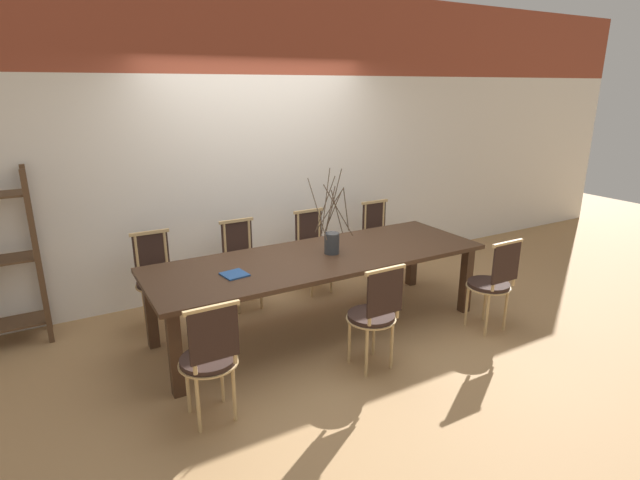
{
  "coord_description": "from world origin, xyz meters",
  "views": [
    {
      "loc": [
        -2.14,
        -3.73,
        2.21
      ],
      "look_at": [
        0.0,
        0.0,
        0.87
      ],
      "focal_mm": 28.0,
      "sensor_mm": 36.0,
      "label": 1
    }
  ],
  "objects_px": {
    "book_stack": "(235,274)",
    "shelving_rack": "(1,261)",
    "vase_centerpiece": "(332,240)",
    "chair_far_center": "(314,248)",
    "dining_table": "(320,263)",
    "chair_near_center": "(493,281)"
  },
  "relations": [
    {
      "from": "book_stack",
      "to": "shelving_rack",
      "type": "height_order",
      "value": "shelving_rack"
    },
    {
      "from": "book_stack",
      "to": "shelving_rack",
      "type": "relative_size",
      "value": 0.14
    },
    {
      "from": "dining_table",
      "to": "shelving_rack",
      "type": "bearing_deg",
      "value": 156.12
    },
    {
      "from": "vase_centerpiece",
      "to": "shelving_rack",
      "type": "bearing_deg",
      "value": 157.31
    },
    {
      "from": "chair_near_center",
      "to": "chair_far_center",
      "type": "bearing_deg",
      "value": 119.61
    },
    {
      "from": "chair_near_center",
      "to": "shelving_rack",
      "type": "relative_size",
      "value": 0.58
    },
    {
      "from": "chair_near_center",
      "to": "vase_centerpiece",
      "type": "xyz_separation_m",
      "value": [
        -1.22,
        0.84,
        0.35
      ]
    },
    {
      "from": "vase_centerpiece",
      "to": "chair_near_center",
      "type": "bearing_deg",
      "value": -34.64
    },
    {
      "from": "dining_table",
      "to": "shelving_rack",
      "type": "distance_m",
      "value": 2.75
    },
    {
      "from": "chair_far_center",
      "to": "vase_centerpiece",
      "type": "bearing_deg",
      "value": 71.86
    },
    {
      "from": "shelving_rack",
      "to": "vase_centerpiece",
      "type": "bearing_deg",
      "value": -22.69
    },
    {
      "from": "vase_centerpiece",
      "to": "shelving_rack",
      "type": "relative_size",
      "value": 0.5
    },
    {
      "from": "book_stack",
      "to": "shelving_rack",
      "type": "distance_m",
      "value": 2.04
    },
    {
      "from": "vase_centerpiece",
      "to": "book_stack",
      "type": "bearing_deg",
      "value": -175.17
    },
    {
      "from": "vase_centerpiece",
      "to": "shelving_rack",
      "type": "distance_m",
      "value": 2.86
    },
    {
      "from": "vase_centerpiece",
      "to": "book_stack",
      "type": "xyz_separation_m",
      "value": [
        -0.98,
        -0.08,
        -0.12
      ]
    },
    {
      "from": "book_stack",
      "to": "shelving_rack",
      "type": "bearing_deg",
      "value": 144.44
    },
    {
      "from": "chair_far_center",
      "to": "shelving_rack",
      "type": "distance_m",
      "value": 2.94
    },
    {
      "from": "vase_centerpiece",
      "to": "dining_table",
      "type": "bearing_deg",
      "value": -176.47
    },
    {
      "from": "shelving_rack",
      "to": "chair_far_center",
      "type": "bearing_deg",
      "value": -5.41
    },
    {
      "from": "chair_near_center",
      "to": "book_stack",
      "type": "xyz_separation_m",
      "value": [
        -2.2,
        0.76,
        0.23
      ]
    },
    {
      "from": "chair_near_center",
      "to": "book_stack",
      "type": "distance_m",
      "value": 2.34
    }
  ]
}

